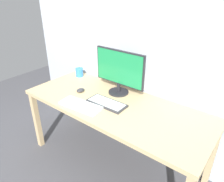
{
  "coord_description": "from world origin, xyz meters",
  "views": [
    {
      "loc": [
        1.02,
        -1.33,
        1.71
      ],
      "look_at": [
        -0.03,
        0.0,
        0.84
      ],
      "focal_mm": 34.06,
      "sensor_mm": 36.0,
      "label": 1
    }
  ],
  "objects_px": {
    "keyboard_primary": "(107,103)",
    "mouse": "(81,90)",
    "desk": "(115,110)",
    "keyboard_secondary": "(81,105)",
    "monitor": "(119,71)",
    "coffee_mug": "(79,72)"
  },
  "relations": [
    {
      "from": "desk",
      "to": "mouse",
      "type": "height_order",
      "value": "mouse"
    },
    {
      "from": "mouse",
      "to": "monitor",
      "type": "bearing_deg",
      "value": 47.0
    },
    {
      "from": "mouse",
      "to": "desk",
      "type": "bearing_deg",
      "value": 14.54
    },
    {
      "from": "desk",
      "to": "keyboard_primary",
      "type": "distance_m",
      "value": 0.11
    },
    {
      "from": "keyboard_primary",
      "to": "coffee_mug",
      "type": "distance_m",
      "value": 0.73
    },
    {
      "from": "coffee_mug",
      "to": "mouse",
      "type": "bearing_deg",
      "value": -42.75
    },
    {
      "from": "desk",
      "to": "coffee_mug",
      "type": "height_order",
      "value": "coffee_mug"
    },
    {
      "from": "desk",
      "to": "keyboard_secondary",
      "type": "bearing_deg",
      "value": -132.32
    },
    {
      "from": "keyboard_primary",
      "to": "mouse",
      "type": "distance_m",
      "value": 0.37
    },
    {
      "from": "monitor",
      "to": "keyboard_secondary",
      "type": "xyz_separation_m",
      "value": [
        -0.11,
        -0.43,
        -0.22
      ]
    },
    {
      "from": "keyboard_secondary",
      "to": "coffee_mug",
      "type": "relative_size",
      "value": 4.11
    },
    {
      "from": "mouse",
      "to": "keyboard_primary",
      "type": "bearing_deg",
      "value": 6.9
    },
    {
      "from": "coffee_mug",
      "to": "desk",
      "type": "bearing_deg",
      "value": -19.33
    },
    {
      "from": "monitor",
      "to": "keyboard_primary",
      "type": "relative_size",
      "value": 1.45
    },
    {
      "from": "desk",
      "to": "keyboard_secondary",
      "type": "relative_size",
      "value": 4.34
    },
    {
      "from": "keyboard_secondary",
      "to": "mouse",
      "type": "distance_m",
      "value": 0.29
    },
    {
      "from": "keyboard_primary",
      "to": "mouse",
      "type": "height_order",
      "value": "mouse"
    },
    {
      "from": "desk",
      "to": "mouse",
      "type": "xyz_separation_m",
      "value": [
        -0.41,
        -0.03,
        0.09
      ]
    },
    {
      "from": "monitor",
      "to": "keyboard_primary",
      "type": "xyz_separation_m",
      "value": [
        0.05,
        -0.26,
        -0.22
      ]
    },
    {
      "from": "coffee_mug",
      "to": "keyboard_secondary",
      "type": "bearing_deg",
      "value": -43.42
    },
    {
      "from": "desk",
      "to": "keyboard_secondary",
      "type": "distance_m",
      "value": 0.32
    },
    {
      "from": "desk",
      "to": "keyboard_primary",
      "type": "xyz_separation_m",
      "value": [
        -0.05,
        -0.05,
        0.08
      ]
    }
  ]
}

